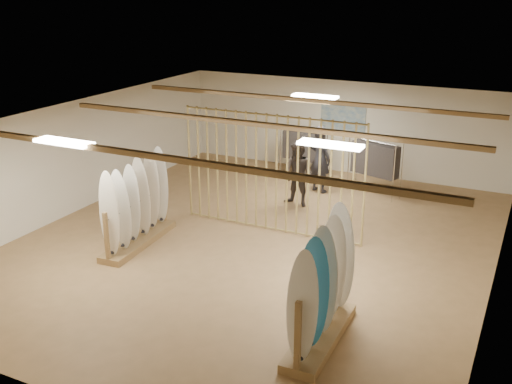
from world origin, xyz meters
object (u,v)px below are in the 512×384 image
at_px(shopper_b, 298,170).
at_px(rack_right, 321,302).
at_px(clothing_rack_b, 375,159).
at_px(shopper_a, 320,155).
at_px(clothing_rack_a, 304,146).
at_px(rack_left, 137,216).

bearing_deg(shopper_b, rack_right, -54.64).
relative_size(clothing_rack_b, shopper_b, 0.80).
xyz_separation_m(clothing_rack_b, shopper_b, (-1.54, -1.72, -0.04)).
bearing_deg(shopper_b, shopper_a, 95.04).
xyz_separation_m(clothing_rack_b, shopper_a, (-1.43, -0.41, 0.06)).
xyz_separation_m(clothing_rack_a, shopper_a, (0.90, -1.04, 0.11)).
bearing_deg(rack_right, shopper_b, 114.24).
relative_size(clothing_rack_b, shopper_a, 0.73).
bearing_deg(rack_left, shopper_b, 55.41).
bearing_deg(clothing_rack_b, clothing_rack_a, -177.50).
relative_size(rack_left, clothing_rack_a, 1.67).
distance_m(shopper_a, shopper_b, 1.31).
distance_m(rack_right, clothing_rack_b, 7.52).
xyz_separation_m(rack_right, clothing_rack_a, (-3.52, 8.05, 0.24)).
bearing_deg(shopper_a, shopper_b, 104.60).
bearing_deg(clothing_rack_b, rack_right, -63.34).
height_order(rack_right, clothing_rack_a, rack_right).
bearing_deg(rack_left, rack_right, -24.60).
xyz_separation_m(rack_right, shopper_b, (-2.73, 5.70, 0.24)).
distance_m(clothing_rack_a, shopper_a, 1.39).
height_order(shopper_a, shopper_b, shopper_a).
relative_size(clothing_rack_a, shopper_b, 0.76).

